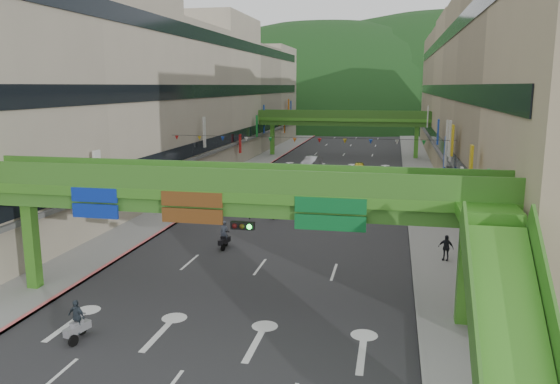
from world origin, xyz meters
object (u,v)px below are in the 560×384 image
(car_silver, at_px, (312,162))
(pedestrian_red, at_px, (483,294))
(car_yellow, at_px, (359,167))
(overpass_near, at_px, (245,208))
(scooter_rider_mid, at_px, (275,206))
(scooter_rider_near, at_px, (224,236))

(car_silver, relative_size, pedestrian_red, 2.75)
(car_yellow, bearing_deg, overpass_near, -95.23)
(scooter_rider_mid, distance_m, car_yellow, 26.34)
(scooter_rider_mid, bearing_deg, car_yellow, 78.41)
(scooter_rider_near, relative_size, car_yellow, 0.51)
(scooter_rider_near, relative_size, pedestrian_red, 1.12)
(overpass_near, xyz_separation_m, car_silver, (-3.88, 47.47, -4.44))
(scooter_rider_near, bearing_deg, car_silver, 89.52)
(overpass_near, relative_size, pedestrian_red, 16.58)
(overpass_near, distance_m, car_yellow, 45.15)
(car_silver, xyz_separation_m, car_yellow, (6.48, -2.62, -0.13))
(overpass_near, xyz_separation_m, scooter_rider_mid, (-2.70, 19.04, -4.17))
(overpass_near, height_order, car_yellow, overpass_near)
(pedestrian_red, bearing_deg, car_silver, 80.05)
(pedestrian_red, bearing_deg, scooter_rider_mid, 101.76)
(scooter_rider_mid, xyz_separation_m, car_silver, (-1.18, 28.43, -0.27))
(scooter_rider_near, relative_size, scooter_rider_mid, 0.94)
(scooter_rider_near, distance_m, pedestrian_red, 17.08)
(scooter_rider_near, xyz_separation_m, car_yellow, (6.79, 34.97, -0.23))
(scooter_rider_mid, bearing_deg, scooter_rider_near, -99.29)
(scooter_rider_near, distance_m, car_yellow, 35.63)
(overpass_near, height_order, scooter_rider_near, overpass_near)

